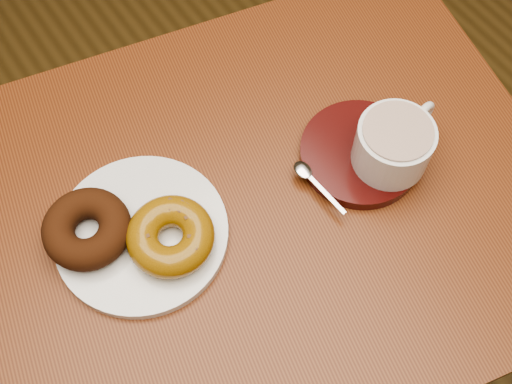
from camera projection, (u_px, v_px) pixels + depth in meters
ground at (302, 350)px, 1.57m from camera, size 6.00×6.00×0.00m
cafe_table at (245, 244)px, 0.97m from camera, size 0.97×0.81×0.80m
donut_plate at (142, 233)px, 0.83m from camera, size 0.28×0.28×0.01m
donut_cinnamon at (87, 229)px, 0.80m from camera, size 0.13×0.13×0.04m
donut_caramel at (171, 236)px, 0.80m from camera, size 0.15×0.15×0.04m
saucer at (360, 153)px, 0.88m from camera, size 0.22×0.22×0.02m
coffee_cup at (394, 144)px, 0.84m from camera, size 0.13×0.10×0.07m
teaspoon at (307, 175)px, 0.85m from camera, size 0.02×0.10×0.01m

